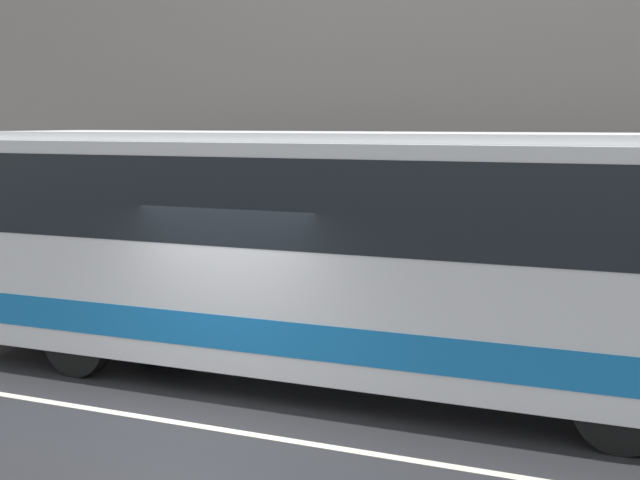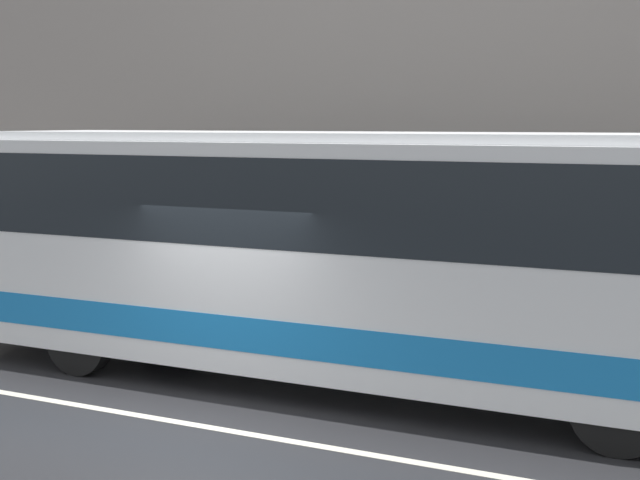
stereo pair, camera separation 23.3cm
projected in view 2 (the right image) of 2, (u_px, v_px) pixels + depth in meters
name	position (u px, v px, depth m)	size (l,w,h in m)	color
ground_plane	(183.00, 423.00, 10.67)	(60.00, 60.00, 0.00)	#262628
sidewalk	(358.00, 325.00, 15.55)	(60.00, 2.88, 0.14)	gray
building_facade	(393.00, 19.00, 16.26)	(60.00, 0.35, 11.29)	gray
lane_stripe	(183.00, 423.00, 10.67)	(54.00, 0.14, 0.01)	beige
transit_bus	(321.00, 243.00, 12.12)	(11.37, 2.57, 3.45)	white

